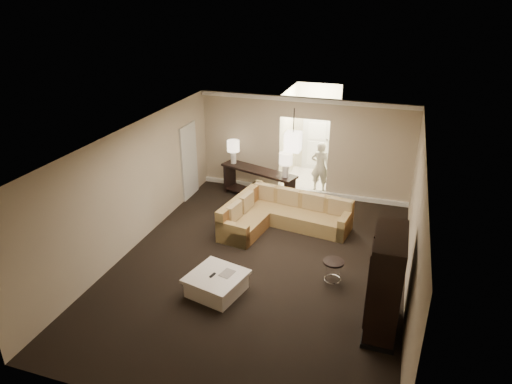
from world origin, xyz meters
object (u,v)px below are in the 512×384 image
(drink_table, at_px, (333,267))
(person, at_px, (320,164))
(console_table, at_px, (258,181))
(sectional_sofa, at_px, (280,215))
(armoire, at_px, (385,285))
(coffee_table, at_px, (217,283))

(drink_table, relative_size, person, 0.32)
(console_table, xyz_separation_m, drink_table, (2.66, -3.40, -0.15))
(sectional_sofa, distance_m, armoire, 4.05)
(coffee_table, height_order, armoire, armoire)
(sectional_sofa, height_order, armoire, armoire)
(drink_table, bearing_deg, console_table, 128.08)
(armoire, distance_m, drink_table, 1.53)
(sectional_sofa, bearing_deg, coffee_table, -90.35)
(coffee_table, bearing_deg, sectional_sofa, 81.34)
(coffee_table, distance_m, drink_table, 2.34)
(coffee_table, relative_size, armoire, 0.65)
(person, bearing_deg, coffee_table, 84.31)
(sectional_sofa, xyz_separation_m, drink_table, (1.65, -1.97, 0.05))
(drink_table, bearing_deg, person, 104.23)
(sectional_sofa, relative_size, console_table, 1.28)
(console_table, bearing_deg, drink_table, -34.08)
(sectional_sofa, xyz_separation_m, coffee_table, (-0.45, -2.98, -0.11))
(coffee_table, bearing_deg, armoire, -0.61)
(console_table, relative_size, person, 1.41)
(console_table, relative_size, drink_table, 4.42)
(coffee_table, bearing_deg, drink_table, 25.50)
(console_table, distance_m, armoire, 5.76)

